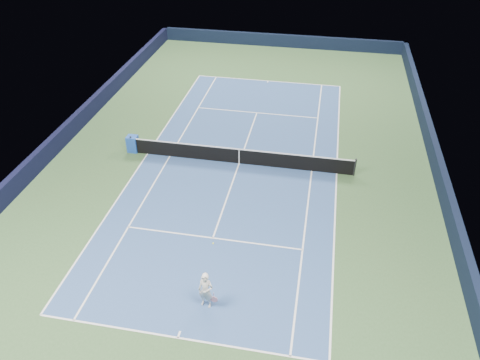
# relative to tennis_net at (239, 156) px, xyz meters

# --- Properties ---
(ground) EXTENTS (40.00, 40.00, 0.00)m
(ground) POSITION_rel_tennis_net_xyz_m (0.00, 0.00, -0.50)
(ground) COLOR #32512C
(ground) RESTS_ON ground
(wall_far) EXTENTS (22.00, 0.35, 1.10)m
(wall_far) POSITION_rel_tennis_net_xyz_m (0.00, 19.82, 0.05)
(wall_far) COLOR black
(wall_far) RESTS_ON ground
(wall_right) EXTENTS (0.35, 40.00, 1.10)m
(wall_right) POSITION_rel_tennis_net_xyz_m (10.82, 0.00, 0.05)
(wall_right) COLOR black
(wall_right) RESTS_ON ground
(wall_left) EXTENTS (0.35, 40.00, 1.10)m
(wall_left) POSITION_rel_tennis_net_xyz_m (-10.82, 0.00, 0.05)
(wall_left) COLOR black
(wall_left) RESTS_ON ground
(court_surface) EXTENTS (10.97, 23.77, 0.01)m
(court_surface) POSITION_rel_tennis_net_xyz_m (0.00, 0.00, -0.50)
(court_surface) COLOR #2D4B7E
(court_surface) RESTS_ON ground
(baseline_far) EXTENTS (10.97, 0.08, 0.00)m
(baseline_far) POSITION_rel_tennis_net_xyz_m (0.00, 11.88, -0.50)
(baseline_far) COLOR white
(baseline_far) RESTS_ON ground
(baseline_near) EXTENTS (10.97, 0.08, 0.00)m
(baseline_near) POSITION_rel_tennis_net_xyz_m (0.00, -11.88, -0.50)
(baseline_near) COLOR white
(baseline_near) RESTS_ON ground
(sideline_doubles_right) EXTENTS (0.08, 23.77, 0.00)m
(sideline_doubles_right) POSITION_rel_tennis_net_xyz_m (5.49, 0.00, -0.50)
(sideline_doubles_right) COLOR white
(sideline_doubles_right) RESTS_ON ground
(sideline_doubles_left) EXTENTS (0.08, 23.77, 0.00)m
(sideline_doubles_left) POSITION_rel_tennis_net_xyz_m (-5.49, 0.00, -0.50)
(sideline_doubles_left) COLOR white
(sideline_doubles_left) RESTS_ON ground
(sideline_singles_right) EXTENTS (0.08, 23.77, 0.00)m
(sideline_singles_right) POSITION_rel_tennis_net_xyz_m (4.12, 0.00, -0.50)
(sideline_singles_right) COLOR white
(sideline_singles_right) RESTS_ON ground
(sideline_singles_left) EXTENTS (0.08, 23.77, 0.00)m
(sideline_singles_left) POSITION_rel_tennis_net_xyz_m (-4.12, 0.00, -0.50)
(sideline_singles_left) COLOR white
(sideline_singles_left) RESTS_ON ground
(service_line_far) EXTENTS (8.23, 0.08, 0.00)m
(service_line_far) POSITION_rel_tennis_net_xyz_m (0.00, 6.40, -0.50)
(service_line_far) COLOR white
(service_line_far) RESTS_ON ground
(service_line_near) EXTENTS (8.23, 0.08, 0.00)m
(service_line_near) POSITION_rel_tennis_net_xyz_m (0.00, -6.40, -0.50)
(service_line_near) COLOR white
(service_line_near) RESTS_ON ground
(center_service_line) EXTENTS (0.08, 12.80, 0.00)m
(center_service_line) POSITION_rel_tennis_net_xyz_m (0.00, 0.00, -0.50)
(center_service_line) COLOR white
(center_service_line) RESTS_ON ground
(center_mark_far) EXTENTS (0.08, 0.30, 0.00)m
(center_mark_far) POSITION_rel_tennis_net_xyz_m (0.00, 11.73, -0.50)
(center_mark_far) COLOR white
(center_mark_far) RESTS_ON ground
(center_mark_near) EXTENTS (0.08, 0.30, 0.00)m
(center_mark_near) POSITION_rel_tennis_net_xyz_m (0.00, -11.73, -0.50)
(center_mark_near) COLOR white
(center_mark_near) RESTS_ON ground
(tennis_net) EXTENTS (12.90, 0.10, 1.07)m
(tennis_net) POSITION_rel_tennis_net_xyz_m (0.00, 0.00, 0.00)
(tennis_net) COLOR black
(tennis_net) RESTS_ON ground
(sponsor_cube) EXTENTS (0.61, 0.55, 0.99)m
(sponsor_cube) POSITION_rel_tennis_net_xyz_m (-6.40, 0.16, -0.01)
(sponsor_cube) COLOR #1D4BB0
(sponsor_cube) RESTS_ON ground
(tennis_player) EXTENTS (0.80, 1.28, 2.41)m
(tennis_player) POSITION_rel_tennis_net_xyz_m (0.67, -10.22, 0.33)
(tennis_player) COLOR silver
(tennis_player) RESTS_ON ground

